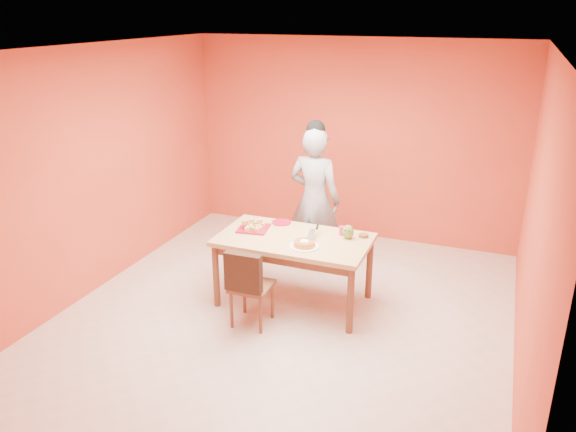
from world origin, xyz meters
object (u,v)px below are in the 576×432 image
at_px(red_dinner_plate, 282,222).
at_px(magenta_glass, 342,231).
at_px(person, 314,200).
at_px(sponge_cake, 304,244).
at_px(pastry_platter, 254,228).
at_px(dining_chair, 251,285).
at_px(checker_tin, 363,236).
at_px(dining_table, 294,246).
at_px(egg_ornament, 348,232).

bearing_deg(red_dinner_plate, magenta_glass, -6.74).
height_order(person, sponge_cake, person).
relative_size(red_dinner_plate, sponge_cake, 1.00).
distance_m(sponge_cake, magenta_glass, 0.52).
bearing_deg(sponge_cake, pastry_platter, 159.85).
bearing_deg(dining_chair, pastry_platter, 110.45).
bearing_deg(sponge_cake, person, 103.76).
bearing_deg(checker_tin, red_dinner_plate, 176.23).
bearing_deg(dining_table, dining_chair, -111.74).
height_order(dining_table, egg_ornament, egg_ornament).
xyz_separation_m(dining_chair, egg_ornament, (0.77, 0.77, 0.39)).
distance_m(dining_chair, egg_ornament, 1.16).
bearing_deg(egg_ornament, person, 112.88).
bearing_deg(magenta_glass, egg_ornament, -42.90).
xyz_separation_m(pastry_platter, checker_tin, (1.18, 0.23, 0.01)).
distance_m(person, pastry_platter, 0.95).
xyz_separation_m(magenta_glass, checker_tin, (0.23, 0.02, -0.03)).
relative_size(red_dinner_plate, checker_tin, 2.09).
distance_m(sponge_cake, checker_tin, 0.69).
bearing_deg(egg_ornament, sponge_cake, -151.12).
height_order(dining_chair, pastry_platter, dining_chair).
bearing_deg(dining_table, magenta_glass, 30.30).
bearing_deg(person, dining_table, 100.51).
height_order(pastry_platter, checker_tin, checker_tin).
distance_m(red_dinner_plate, sponge_cake, 0.72).
bearing_deg(pastry_platter, person, 63.99).
height_order(person, egg_ornament, person).
relative_size(dining_chair, magenta_glass, 9.10).
bearing_deg(magenta_glass, dining_chair, -128.77).
bearing_deg(pastry_platter, sponge_cake, -20.15).
bearing_deg(magenta_glass, red_dinner_plate, 173.26).
distance_m(magenta_glass, checker_tin, 0.23).
relative_size(dining_table, pastry_platter, 4.96).
relative_size(person, red_dinner_plate, 8.07).
distance_m(pastry_platter, checker_tin, 1.20).
xyz_separation_m(person, red_dinner_plate, (-0.20, -0.56, -0.12)).
relative_size(person, checker_tin, 16.88).
bearing_deg(magenta_glass, sponge_cake, -120.35).
distance_m(dining_table, magenta_glass, 0.54).
relative_size(pastry_platter, checker_tin, 3.08).
height_order(dining_table, sponge_cake, sponge_cake).
distance_m(dining_table, dining_chair, 0.67).
bearing_deg(red_dinner_plate, pastry_platter, -126.56).
bearing_deg(dining_table, pastry_platter, 173.01).
height_order(red_dinner_plate, checker_tin, checker_tin).
xyz_separation_m(person, sponge_cake, (0.27, -1.10, -0.09)).
bearing_deg(dining_chair, egg_ornament, 43.48).
bearing_deg(dining_table, person, 95.27).
bearing_deg(sponge_cake, dining_chair, -136.38).
xyz_separation_m(red_dinner_plate, checker_tin, (0.96, -0.06, 0.01)).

